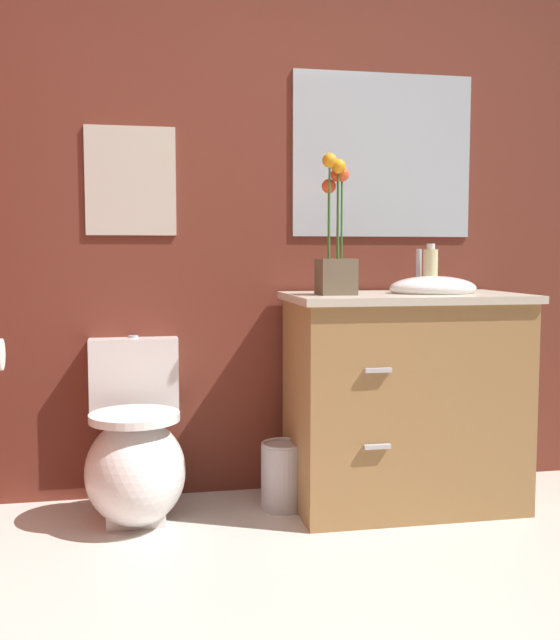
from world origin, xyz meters
TOP-DOWN VIEW (x-y plane):
  - wall_back at (0.20, 1.79)m, footprint 3.99×0.05m
  - toilet at (-0.72, 1.49)m, footprint 0.38×0.59m
  - vanity_cabinet at (0.36, 1.47)m, footprint 0.94×0.56m
  - flower_vase at (0.06, 1.43)m, footprint 0.14×0.14m
  - soap_bottle at (0.51, 1.57)m, footprint 0.06×0.06m
  - trash_bin at (-0.13, 1.50)m, footprint 0.18×0.18m
  - wall_poster at (-0.72, 1.76)m, footprint 0.37×0.01m
  - wall_mirror at (0.36, 1.76)m, footprint 0.80×0.01m

SIDE VIEW (x-z plane):
  - trash_bin at x=-0.13m, z-range 0.00..0.27m
  - toilet at x=-0.72m, z-range -0.10..0.59m
  - vanity_cabinet at x=0.36m, z-range -0.08..0.97m
  - soap_bottle at x=0.51m, z-range 0.86..1.06m
  - flower_vase at x=0.06m, z-range 0.77..1.31m
  - wall_back at x=0.20m, z-range 0.00..2.50m
  - wall_poster at x=-0.72m, z-range 1.10..1.54m
  - wall_mirror at x=0.36m, z-range 1.10..1.80m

